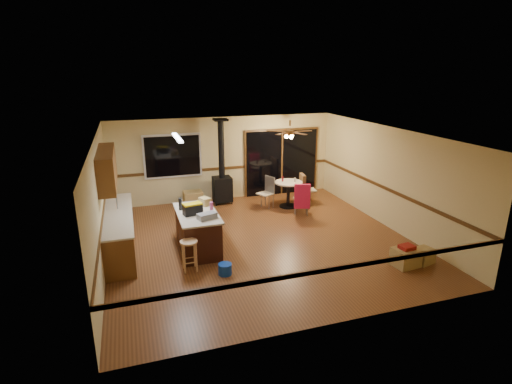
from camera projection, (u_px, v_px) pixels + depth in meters
name	position (u px, v px, depth m)	size (l,w,h in m)	color
floor	(260.00, 241.00, 9.68)	(7.00, 7.00, 0.00)	brown
ceiling	(260.00, 134.00, 8.91)	(7.00, 7.00, 0.00)	silver
wall_back	(225.00, 159.00, 12.48)	(7.00, 7.00, 0.00)	#C9B77F
wall_front	(332.00, 252.00, 6.12)	(7.00, 7.00, 0.00)	#C9B77F
wall_left	(100.00, 205.00, 8.27)	(7.00, 7.00, 0.00)	#C9B77F
wall_right	(388.00, 177.00, 10.33)	(7.00, 7.00, 0.00)	#C9B77F
chair_rail	(260.00, 202.00, 9.39)	(7.00, 7.00, 0.08)	#4A2D12
window	(173.00, 156.00, 11.91)	(1.72, 0.10, 1.32)	black
sliding_door	(282.00, 163.00, 13.07)	(2.52, 0.10, 2.10)	black
lower_cabinets	(120.00, 233.00, 9.07)	(0.60, 3.00, 0.86)	brown
countertop	(118.00, 214.00, 8.94)	(0.64, 3.04, 0.04)	#BEAE94
upper_cabinets	(107.00, 168.00, 8.78)	(0.35, 2.00, 0.80)	brown
kitchen_island	(198.00, 231.00, 9.11)	(0.88, 1.68, 0.90)	black
wood_stove	(222.00, 180.00, 12.18)	(0.55, 0.50, 2.52)	black
ceiling_fan	(290.00, 134.00, 11.42)	(0.24, 0.24, 0.55)	brown
fluorescent_strip	(177.00, 138.00, 8.67)	(0.10, 1.20, 0.04)	white
toolbox_grey	(207.00, 216.00, 8.58)	(0.40, 0.22, 0.13)	slate
toolbox_black	(193.00, 210.00, 8.82)	(0.41, 0.22, 0.23)	black
toolbox_yellow_lid	(192.00, 204.00, 8.78)	(0.41, 0.21, 0.03)	gold
box_on_island	(205.00, 201.00, 9.44)	(0.20, 0.27, 0.18)	#9D7F46
bottle_dark	(180.00, 204.00, 9.11)	(0.08, 0.08, 0.28)	black
bottle_pink	(211.00, 207.00, 8.95)	(0.08, 0.08, 0.24)	#D84C8C
bottle_white	(181.00, 203.00, 9.30)	(0.06, 0.06, 0.18)	white
bar_stool	(189.00, 256.00, 8.18)	(0.36, 0.36, 0.66)	tan
blue_bucket	(225.00, 269.00, 8.07)	(0.28, 0.28, 0.23)	#0C37AC
dining_table	(288.00, 190.00, 11.91)	(0.83, 0.83, 0.78)	black
glass_red	(283.00, 179.00, 11.87)	(0.06, 0.06, 0.15)	#590C14
glass_cream	(295.00, 180.00, 11.83)	(0.05, 0.05, 0.12)	beige
chair_left	(268.00, 188.00, 11.85)	(0.53, 0.53, 0.51)	#BFAF8E
chair_near	(302.00, 196.00, 11.11)	(0.53, 0.56, 0.70)	#BFAF8E
chair_right	(303.00, 186.00, 12.12)	(0.52, 0.49, 0.70)	#BFAF8E
box_under_window	(193.00, 199.00, 12.11)	(0.56, 0.44, 0.44)	#9D7F46
box_corner_a	(406.00, 257.00, 8.40)	(0.51, 0.43, 0.39)	#9D7F46
box_corner_b	(424.00, 256.00, 8.55)	(0.40, 0.34, 0.32)	#9D7F46
box_small_red	(407.00, 247.00, 8.33)	(0.29, 0.24, 0.08)	maroon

